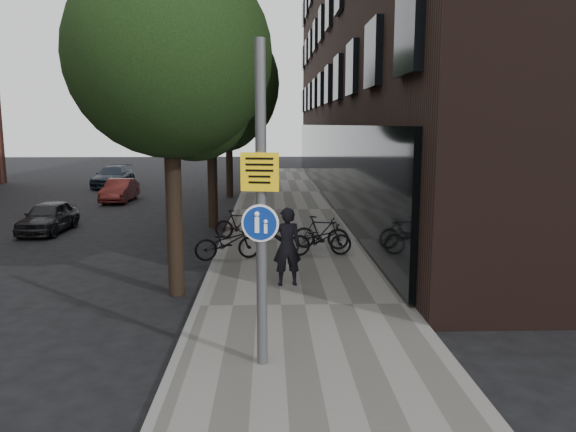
{
  "coord_description": "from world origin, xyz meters",
  "views": [
    {
      "loc": [
        -0.48,
        -7.9,
        3.83
      ],
      "look_at": [
        -0.11,
        3.3,
        2.0
      ],
      "focal_mm": 35.0,
      "sensor_mm": 36.0,
      "label": 1
    }
  ],
  "objects_px": {
    "signpost": "(261,206)",
    "parked_car_near": "(48,217)",
    "pedestrian": "(287,247)",
    "parked_bike_facade_near": "(320,239)"
  },
  "relations": [
    {
      "from": "pedestrian",
      "to": "parked_car_near",
      "type": "distance_m",
      "value": 11.14
    },
    {
      "from": "signpost",
      "to": "pedestrian",
      "type": "xyz_separation_m",
      "value": [
        0.52,
        4.33,
        -1.58
      ]
    },
    {
      "from": "parked_car_near",
      "to": "parked_bike_facade_near",
      "type": "bearing_deg",
      "value": -23.91
    },
    {
      "from": "parked_car_near",
      "to": "pedestrian",
      "type": "bearing_deg",
      "value": -40.29
    },
    {
      "from": "pedestrian",
      "to": "parked_bike_facade_near",
      "type": "relative_size",
      "value": 1.01
    },
    {
      "from": "signpost",
      "to": "pedestrian",
      "type": "height_order",
      "value": "signpost"
    },
    {
      "from": "signpost",
      "to": "pedestrian",
      "type": "bearing_deg",
      "value": 93.34
    },
    {
      "from": "signpost",
      "to": "parked_bike_facade_near",
      "type": "relative_size",
      "value": 2.73
    },
    {
      "from": "parked_car_near",
      "to": "signpost",
      "type": "bearing_deg",
      "value": -55.04
    },
    {
      "from": "signpost",
      "to": "parked_car_near",
      "type": "distance_m",
      "value": 14.24
    }
  ]
}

